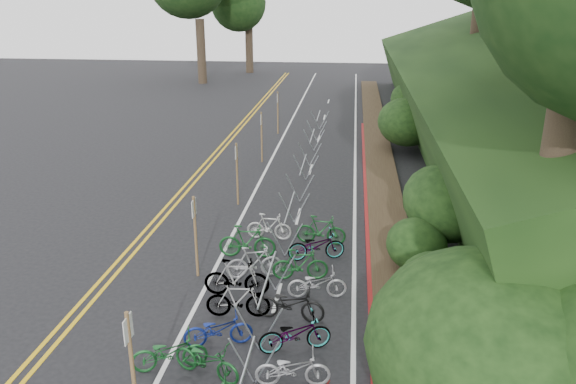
# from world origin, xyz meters

# --- Properties ---
(ground) EXTENTS (120.00, 120.00, 0.00)m
(ground) POSITION_xyz_m (0.00, 0.00, 0.00)
(ground) COLOR black
(ground) RESTS_ON ground
(road_markings) EXTENTS (7.47, 80.00, 0.01)m
(road_markings) POSITION_xyz_m (0.63, 10.10, 0.00)
(road_markings) COLOR gold
(road_markings) RESTS_ON ground
(red_curb) EXTENTS (0.25, 28.00, 0.10)m
(red_curb) POSITION_xyz_m (5.70, 12.00, 0.05)
(red_curb) COLOR maroon
(red_curb) RESTS_ON ground
(embankment) EXTENTS (14.30, 48.14, 9.11)m
(embankment) POSITION_xyz_m (12.96, 19.04, 2.57)
(embankment) COLOR black
(embankment) RESTS_ON ground
(bike_racks_rest) EXTENTS (1.14, 23.00, 1.17)m
(bike_racks_rest) POSITION_xyz_m (3.00, 13.00, 0.85)
(bike_racks_rest) COLOR #969CA6
(bike_racks_rest) RESTS_ON ground
(signpost_near) EXTENTS (0.08, 0.40, 2.45)m
(signpost_near) POSITION_xyz_m (1.04, -1.00, 1.40)
(signpost_near) COLOR brown
(signpost_near) RESTS_ON ground
(signposts_rest) EXTENTS (0.08, 18.40, 2.50)m
(signposts_rest) POSITION_xyz_m (0.60, 14.00, 1.43)
(signposts_rest) COLOR brown
(signposts_rest) RESTS_ON ground
(bike_front) EXTENTS (1.08, 1.77, 0.88)m
(bike_front) POSITION_xyz_m (1.16, 0.66, 0.44)
(bike_front) COLOR #144C1E
(bike_front) RESTS_ON ground
(bike_valet) EXTENTS (3.29, 12.68, 1.08)m
(bike_valet) POSITION_xyz_m (3.05, 2.18, 0.47)
(bike_valet) COLOR beige
(bike_valet) RESTS_ON ground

